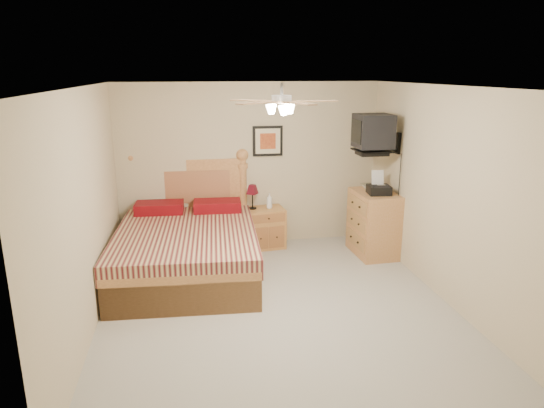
# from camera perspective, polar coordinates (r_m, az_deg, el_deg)

# --- Properties ---
(floor) EXTENTS (4.50, 4.50, 0.00)m
(floor) POSITION_cam_1_polar(r_m,az_deg,el_deg) (5.77, 0.61, -12.01)
(floor) COLOR #A29D92
(floor) RESTS_ON ground
(ceiling) EXTENTS (4.00, 4.50, 0.04)m
(ceiling) POSITION_cam_1_polar(r_m,az_deg,el_deg) (5.12, 0.70, 13.67)
(ceiling) COLOR white
(ceiling) RESTS_ON ground
(wall_back) EXTENTS (4.00, 0.04, 2.50)m
(wall_back) POSITION_cam_1_polar(r_m,az_deg,el_deg) (7.47, -2.58, 4.57)
(wall_back) COLOR #C5B591
(wall_back) RESTS_ON ground
(wall_front) EXTENTS (4.00, 0.04, 2.50)m
(wall_front) POSITION_cam_1_polar(r_m,az_deg,el_deg) (3.26, 8.17, -10.36)
(wall_front) COLOR #C5B591
(wall_front) RESTS_ON ground
(wall_left) EXTENTS (0.04, 4.50, 2.50)m
(wall_left) POSITION_cam_1_polar(r_m,az_deg,el_deg) (5.32, -21.01, -0.95)
(wall_left) COLOR #C5B591
(wall_left) RESTS_ON ground
(wall_right) EXTENTS (0.04, 4.50, 2.50)m
(wall_right) POSITION_cam_1_polar(r_m,az_deg,el_deg) (6.00, 19.77, 0.94)
(wall_right) COLOR #C5B591
(wall_right) RESTS_ON ground
(bed) EXTENTS (1.92, 2.44, 1.51)m
(bed) POSITION_cam_1_polar(r_m,az_deg,el_deg) (6.43, -10.16, -1.99)
(bed) COLOR #AB6F3E
(bed) RESTS_ON ground
(nightstand) EXTENTS (0.61, 0.48, 0.62)m
(nightstand) POSITION_cam_1_polar(r_m,az_deg,el_deg) (7.50, -0.83, -2.80)
(nightstand) COLOR #AE7633
(nightstand) RESTS_ON ground
(table_lamp) EXTENTS (0.24, 0.24, 0.38)m
(table_lamp) POSITION_cam_1_polar(r_m,az_deg,el_deg) (7.35, -2.32, 0.86)
(table_lamp) COLOR #590B19
(table_lamp) RESTS_ON nightstand
(lotion_bottle) EXTENTS (0.12, 0.12, 0.24)m
(lotion_bottle) POSITION_cam_1_polar(r_m,az_deg,el_deg) (7.39, -0.31, 0.39)
(lotion_bottle) COLOR white
(lotion_bottle) RESTS_ON nightstand
(framed_picture) EXTENTS (0.46, 0.04, 0.46)m
(framed_picture) POSITION_cam_1_polar(r_m,az_deg,el_deg) (7.43, -0.51, 7.42)
(framed_picture) COLOR black
(framed_picture) RESTS_ON wall_back
(dresser) EXTENTS (0.59, 0.83, 0.95)m
(dresser) POSITION_cam_1_polar(r_m,az_deg,el_deg) (7.32, 11.93, -2.24)
(dresser) COLOR #AF7436
(dresser) RESTS_ON ground
(fax_machine) EXTENTS (0.34, 0.36, 0.33)m
(fax_machine) POSITION_cam_1_polar(r_m,az_deg,el_deg) (7.06, 12.51, 2.44)
(fax_machine) COLOR black
(fax_machine) RESTS_ON dresser
(magazine_lower) EXTENTS (0.20, 0.26, 0.02)m
(magazine_lower) POSITION_cam_1_polar(r_m,az_deg,el_deg) (7.41, 10.76, 1.93)
(magazine_lower) COLOR beige
(magazine_lower) RESTS_ON dresser
(magazine_upper) EXTENTS (0.22, 0.28, 0.02)m
(magazine_upper) POSITION_cam_1_polar(r_m,az_deg,el_deg) (7.43, 10.79, 2.14)
(magazine_upper) COLOR gray
(magazine_upper) RESTS_ON magazine_lower
(wall_tv) EXTENTS (0.56, 0.46, 0.58)m
(wall_tv) POSITION_cam_1_polar(r_m,az_deg,el_deg) (6.97, 12.96, 8.07)
(wall_tv) COLOR black
(wall_tv) RESTS_ON wall_right
(ceiling_fan) EXTENTS (1.14, 1.14, 0.28)m
(ceiling_fan) POSITION_cam_1_polar(r_m,az_deg,el_deg) (4.93, 1.13, 11.97)
(ceiling_fan) COLOR silver
(ceiling_fan) RESTS_ON ceiling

